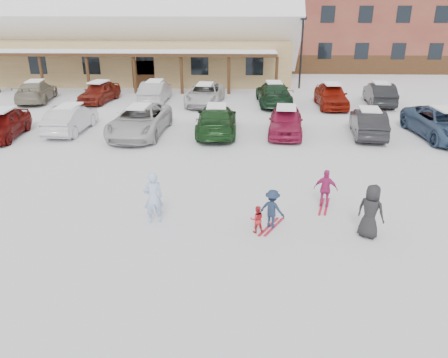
{
  "coord_description": "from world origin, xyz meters",
  "views": [
    {
      "loc": [
        0.76,
        -12.77,
        6.62
      ],
      "look_at": [
        0.3,
        1.0,
        1.0
      ],
      "focal_mm": 35.0,
      "sensor_mm": 36.0,
      "label": 1
    }
  ],
  "objects_px": {
    "day_lodge": "(130,34)",
    "lamp_post": "(302,48)",
    "toddler_red": "(257,219)",
    "adult_skier": "(153,198)",
    "parked_car_10": "(205,94)",
    "parked_car_1": "(71,119)",
    "parked_car_6": "(443,124)",
    "parked_car_4": "(286,121)",
    "parked_car_7": "(36,91)",
    "parked_car_0": "(3,124)",
    "child_magenta": "(326,189)",
    "bystander_dark": "(371,211)",
    "parked_car_13": "(380,94)",
    "child_navy": "(272,209)",
    "parked_car_8": "(99,92)",
    "parked_car_11": "(274,94)",
    "parked_car_2": "(140,121)",
    "parked_car_3": "(217,120)",
    "parked_car_5": "(368,123)",
    "parked_car_9": "(155,92)",
    "parked_car_12": "(331,95)"
  },
  "relations": [
    {
      "from": "parked_car_5",
      "to": "parked_car_13",
      "type": "bearing_deg",
      "value": -102.78
    },
    {
      "from": "day_lodge",
      "to": "lamp_post",
      "type": "relative_size",
      "value": 5.26
    },
    {
      "from": "parked_car_8",
      "to": "parked_car_9",
      "type": "xyz_separation_m",
      "value": [
        3.96,
        0.04,
        0.04
      ]
    },
    {
      "from": "parked_car_0",
      "to": "parked_car_11",
      "type": "height_order",
      "value": "parked_car_11"
    },
    {
      "from": "parked_car_4",
      "to": "parked_car_6",
      "type": "xyz_separation_m",
      "value": [
        8.08,
        -0.36,
        0.02
      ]
    },
    {
      "from": "parked_car_8",
      "to": "parked_car_11",
      "type": "bearing_deg",
      "value": 7.47
    },
    {
      "from": "parked_car_6",
      "to": "parked_car_7",
      "type": "bearing_deg",
      "value": 157.79
    },
    {
      "from": "toddler_red",
      "to": "parked_car_10",
      "type": "distance_m",
      "value": 18.27
    },
    {
      "from": "child_navy",
      "to": "parked_car_10",
      "type": "xyz_separation_m",
      "value": [
        -3.41,
        17.7,
        0.06
      ]
    },
    {
      "from": "child_magenta",
      "to": "parked_car_1",
      "type": "relative_size",
      "value": 0.31
    },
    {
      "from": "toddler_red",
      "to": "adult_skier",
      "type": "bearing_deg",
      "value": -16.3
    },
    {
      "from": "parked_car_1",
      "to": "parked_car_8",
      "type": "distance_m",
      "value": 7.63
    },
    {
      "from": "toddler_red",
      "to": "parked_car_12",
      "type": "xyz_separation_m",
      "value": [
        5.59,
        17.47,
        0.34
      ]
    },
    {
      "from": "child_navy",
      "to": "parked_car_3",
      "type": "xyz_separation_m",
      "value": [
        -2.25,
        10.51,
        0.11
      ]
    },
    {
      "from": "lamp_post",
      "to": "adult_skier",
      "type": "bearing_deg",
      "value": -107.83
    },
    {
      "from": "parked_car_1",
      "to": "parked_car_6",
      "type": "distance_m",
      "value": 19.7
    },
    {
      "from": "bystander_dark",
      "to": "toddler_red",
      "type": "bearing_deg",
      "value": 37.01
    },
    {
      "from": "toddler_red",
      "to": "parked_car_12",
      "type": "height_order",
      "value": "parked_car_12"
    },
    {
      "from": "child_magenta",
      "to": "bystander_dark",
      "type": "bearing_deg",
      "value": 131.3
    },
    {
      "from": "lamp_post",
      "to": "parked_car_6",
      "type": "relative_size",
      "value": 1.0
    },
    {
      "from": "parked_car_11",
      "to": "parked_car_12",
      "type": "height_order",
      "value": "parked_car_12"
    },
    {
      "from": "parked_car_1",
      "to": "parked_car_8",
      "type": "relative_size",
      "value": 1.05
    },
    {
      "from": "child_navy",
      "to": "parked_car_1",
      "type": "relative_size",
      "value": 0.29
    },
    {
      "from": "bystander_dark",
      "to": "lamp_post",
      "type": "bearing_deg",
      "value": -52.71
    },
    {
      "from": "parked_car_4",
      "to": "parked_car_5",
      "type": "height_order",
      "value": "parked_car_4"
    },
    {
      "from": "day_lodge",
      "to": "parked_car_2",
      "type": "height_order",
      "value": "day_lodge"
    },
    {
      "from": "parked_car_5",
      "to": "parked_car_2",
      "type": "bearing_deg",
      "value": 8.48
    },
    {
      "from": "parked_car_6",
      "to": "parked_car_4",
      "type": "bearing_deg",
      "value": 173.35
    },
    {
      "from": "child_magenta",
      "to": "parked_car_5",
      "type": "distance_m",
      "value": 9.59
    },
    {
      "from": "lamp_post",
      "to": "parked_car_12",
      "type": "relative_size",
      "value": 1.2
    },
    {
      "from": "parked_car_5",
      "to": "bystander_dark",
      "type": "bearing_deg",
      "value": 82.77
    },
    {
      "from": "parked_car_1",
      "to": "child_navy",
      "type": "bearing_deg",
      "value": 136.32
    },
    {
      "from": "parked_car_8",
      "to": "parked_car_9",
      "type": "relative_size",
      "value": 0.92
    },
    {
      "from": "parked_car_5",
      "to": "parked_car_11",
      "type": "relative_size",
      "value": 0.82
    },
    {
      "from": "parked_car_0",
      "to": "parked_car_4",
      "type": "distance_m",
      "value": 14.78
    },
    {
      "from": "parked_car_9",
      "to": "lamp_post",
      "type": "bearing_deg",
      "value": -151.13
    },
    {
      "from": "adult_skier",
      "to": "parked_car_10",
      "type": "height_order",
      "value": "adult_skier"
    },
    {
      "from": "parked_car_10",
      "to": "parked_car_11",
      "type": "height_order",
      "value": "parked_car_11"
    },
    {
      "from": "adult_skier",
      "to": "parked_car_13",
      "type": "bearing_deg",
      "value": -147.5
    },
    {
      "from": "parked_car_0",
      "to": "adult_skier",
      "type": "bearing_deg",
      "value": -48.28
    },
    {
      "from": "parked_car_10",
      "to": "parked_car_13",
      "type": "bearing_deg",
      "value": 4.95
    },
    {
      "from": "child_magenta",
      "to": "parked_car_1",
      "type": "xyz_separation_m",
      "value": [
        -12.11,
        9.06,
        0.04
      ]
    },
    {
      "from": "parked_car_10",
      "to": "parked_car_8",
      "type": "bearing_deg",
      "value": -179.89
    },
    {
      "from": "parked_car_11",
      "to": "parked_car_13",
      "type": "xyz_separation_m",
      "value": [
        7.26,
        0.26,
        -0.02
      ]
    },
    {
      "from": "lamp_post",
      "to": "parked_car_3",
      "type": "height_order",
      "value": "lamp_post"
    },
    {
      "from": "parked_car_4",
      "to": "parked_car_11",
      "type": "distance_m",
      "value": 7.26
    },
    {
      "from": "parked_car_4",
      "to": "lamp_post",
      "type": "bearing_deg",
      "value": 86.0
    },
    {
      "from": "adult_skier",
      "to": "parked_car_0",
      "type": "relative_size",
      "value": 0.4
    },
    {
      "from": "parked_car_10",
      "to": "adult_skier",
      "type": "bearing_deg",
      "value": -87.38
    },
    {
      "from": "parked_car_4",
      "to": "parked_car_7",
      "type": "height_order",
      "value": "parked_car_4"
    }
  ]
}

